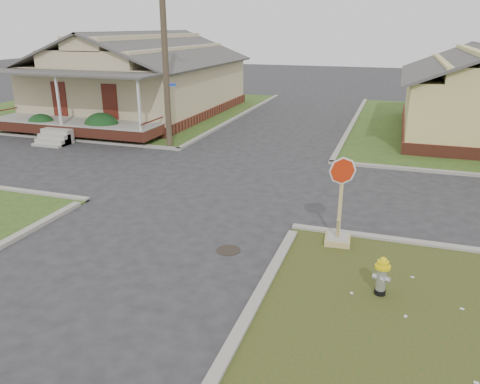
% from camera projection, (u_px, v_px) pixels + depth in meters
% --- Properties ---
extents(ground, '(120.00, 120.00, 0.00)m').
position_uv_depth(ground, '(162.00, 232.00, 13.37)').
color(ground, '#28282A').
rests_on(ground, ground).
extents(verge_far_left, '(19.00, 19.00, 0.05)m').
position_uv_depth(verge_far_left, '(116.00, 108.00, 33.32)').
color(verge_far_left, '#2E4C1B').
rests_on(verge_far_left, ground).
extents(curbs, '(80.00, 40.00, 0.12)m').
position_uv_depth(curbs, '(223.00, 180.00, 17.83)').
color(curbs, gray).
rests_on(curbs, ground).
extents(manhole, '(0.64, 0.64, 0.01)m').
position_uv_depth(manhole, '(228.00, 250.00, 12.26)').
color(manhole, black).
rests_on(manhole, ground).
extents(corner_house, '(10.10, 15.50, 5.30)m').
position_uv_depth(corner_house, '(142.00, 79.00, 30.49)').
color(corner_house, brown).
rests_on(corner_house, ground).
extents(side_house_yellow, '(7.60, 11.60, 4.70)m').
position_uv_depth(side_house_yellow, '(479.00, 94.00, 24.38)').
color(side_house_yellow, brown).
rests_on(side_house_yellow, ground).
extents(utility_pole, '(1.80, 0.28, 9.00)m').
position_uv_depth(utility_pole, '(165.00, 47.00, 21.01)').
color(utility_pole, '#3F3424').
rests_on(utility_pole, ground).
extents(fire_hydrant, '(0.33, 0.33, 0.89)m').
position_uv_depth(fire_hydrant, '(382.00, 274.00, 10.02)').
color(fire_hydrant, black).
rests_on(fire_hydrant, ground).
extents(stop_sign, '(0.68, 0.66, 2.40)m').
position_uv_depth(stop_sign, '(339.00, 225.00, 12.40)').
color(stop_sign, tan).
rests_on(stop_sign, ground).
extents(hedge_left, '(1.48, 1.21, 1.13)m').
position_uv_depth(hedge_left, '(42.00, 125.00, 24.70)').
color(hedge_left, '#143818').
rests_on(hedge_left, verge_far_left).
extents(hedge_right, '(1.64, 1.35, 1.25)m').
position_uv_depth(hedge_right, '(102.00, 127.00, 23.94)').
color(hedge_right, '#143818').
rests_on(hedge_right, verge_far_left).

